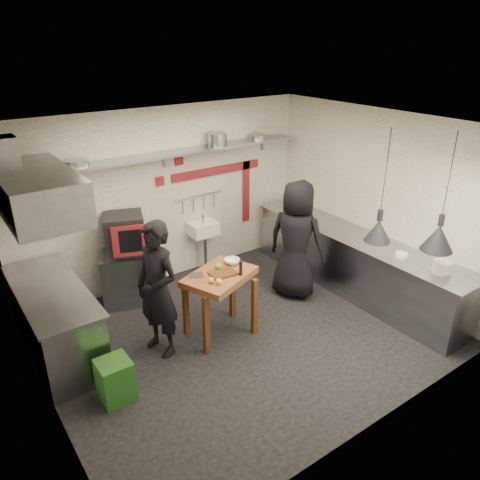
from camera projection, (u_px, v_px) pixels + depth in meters
floor at (243, 334)px, 6.41m from camera, size 5.00×5.00×0.00m
ceiling at (244, 128)px, 5.27m from camera, size 5.00×5.00×0.00m
wall_back at (166, 197)px, 7.41m from camera, size 5.00×0.04×2.80m
wall_front at (378, 317)px, 4.28m from camera, size 5.00×0.04×2.80m
wall_left at (34, 302)px, 4.52m from camera, size 0.04×4.20×2.80m
wall_right at (376, 202)px, 7.16m from camera, size 0.04×4.20×2.80m
red_band_horiz at (217, 170)px, 7.78m from camera, size 1.70×0.02×0.14m
red_band_vert at (246, 192)px, 8.29m from camera, size 0.14×0.02×1.10m
red_tile_a at (179, 161)px, 7.30m from camera, size 0.14×0.02×0.14m
red_tile_b at (160, 181)px, 7.22m from camera, size 0.14×0.02×0.14m
back_shelf at (169, 154)px, 6.98m from camera, size 4.60×0.34×0.04m
shelf_bracket_left at (34, 179)px, 6.13m from camera, size 0.04×0.06×0.24m
shelf_bracket_mid at (165, 159)px, 7.13m from camera, size 0.04×0.06×0.24m
shelf_bracket_right at (263, 143)px, 8.14m from camera, size 0.04×0.06×0.24m
pan_far_left at (75, 164)px, 6.22m from camera, size 0.27×0.27×0.09m
pan_mid_left at (80, 164)px, 6.26m from camera, size 0.28×0.28×0.07m
stock_pot at (217, 139)px, 7.39m from camera, size 0.41×0.41×0.20m
pan_right at (258, 137)px, 7.84m from camera, size 0.29×0.29×0.08m
oven_stand at (127, 276)px, 7.10m from camera, size 0.92×0.88×0.80m
combi_oven at (124, 233)px, 6.85m from camera, size 0.70×0.68×0.58m
oven_door at (132, 241)px, 6.60m from camera, size 0.53×0.22×0.46m
oven_glass at (131, 241)px, 6.59m from camera, size 0.30×0.12×0.34m
hand_sink at (203, 229)px, 7.81m from camera, size 0.46×0.34×0.22m
sink_tap at (203, 219)px, 7.74m from camera, size 0.03×0.03×0.14m
sink_drain at (205, 253)px, 7.96m from camera, size 0.06×0.06×0.66m
utensil_rail at (198, 196)px, 7.70m from camera, size 0.90×0.02×0.02m
counter_right at (354, 264)px, 7.36m from camera, size 0.70×3.80×0.90m
counter_right_top at (357, 237)px, 7.17m from camera, size 0.76×3.90×0.03m
plate_stack at (442, 267)px, 6.04m from camera, size 0.25×0.25×0.15m
small_bowl_right at (402, 255)px, 6.50m from camera, size 0.21×0.21×0.05m
counter_left at (56, 322)px, 5.87m from camera, size 0.70×1.90×0.90m
counter_left_top at (50, 290)px, 5.68m from camera, size 0.76×2.00×0.03m
extractor_hood at (36, 193)px, 5.21m from camera, size 0.78×1.60×0.50m
hood_duct at (5, 161)px, 4.91m from camera, size 0.28×0.28×0.50m
green_bin at (115, 380)px, 5.19m from camera, size 0.36×0.36×0.50m
prep_table at (220, 304)px, 6.25m from camera, size 1.09×0.93×0.92m
cutting_board at (223, 273)px, 6.04m from camera, size 0.36×0.27×0.02m
pepper_mill at (241, 268)px, 5.99m from camera, size 0.05×0.05×0.20m
lemon_a at (211, 280)px, 5.82m from camera, size 0.09×0.09×0.07m
lemon_b at (219, 282)px, 5.79m from camera, size 0.11×0.11×0.08m
veg_ball at (218, 266)px, 6.14m from camera, size 0.10×0.10×0.09m
steel_tray at (197, 275)px, 5.99m from camera, size 0.20×0.17×0.03m
bowl at (232, 261)px, 6.32m from camera, size 0.25×0.25×0.07m
heat_lamp_near at (384, 187)px, 5.57m from camera, size 0.43×0.43×1.41m
heat_lamp_far at (446, 194)px, 5.41m from camera, size 0.39×0.39×1.45m
chef_left at (158, 290)px, 5.73m from camera, size 0.59×0.74×1.78m
chef_right at (296, 240)px, 7.04m from camera, size 0.91×1.06×1.84m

